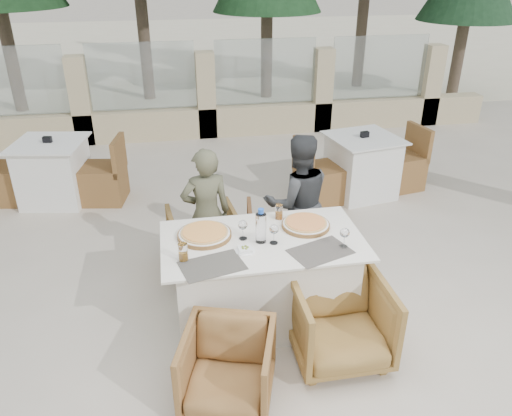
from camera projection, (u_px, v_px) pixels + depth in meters
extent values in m
plane|color=beige|center=(259.00, 311.00, 4.36)|extent=(80.00, 80.00, 0.00)
cube|color=#F4EAC7|center=(182.00, 48.00, 16.63)|extent=(30.00, 16.00, 0.01)
cube|color=#524E47|center=(212.00, 266.00, 3.61)|extent=(0.51, 0.40, 0.00)
cube|color=#544E48|center=(320.00, 251.00, 3.78)|extent=(0.52, 0.43, 0.00)
cylinder|color=orange|center=(204.00, 233.00, 3.98)|extent=(0.54, 0.54, 0.06)
cylinder|color=#E8551F|center=(306.00, 224.00, 4.12)|extent=(0.48, 0.48, 0.05)
cylinder|color=silver|center=(261.00, 226.00, 3.85)|extent=(0.09, 0.09, 0.29)
cylinder|color=#C37C1B|center=(183.00, 252.00, 3.65)|extent=(0.09, 0.09, 0.14)
cylinder|color=orange|center=(279.00, 212.00, 4.23)|extent=(0.08, 0.08, 0.13)
imported|color=olive|center=(204.00, 239.00, 4.87)|extent=(0.71, 0.73, 0.60)
imported|color=#9C6238|center=(277.00, 231.00, 5.07)|extent=(0.66, 0.68, 0.55)
imported|color=olive|center=(228.00, 368.00, 3.38)|extent=(0.76, 0.77, 0.56)
imported|color=olive|center=(340.00, 320.00, 3.75)|extent=(0.71, 0.73, 0.66)
imported|color=#595A41|center=(206.00, 214.00, 4.62)|extent=(0.50, 0.36, 1.28)
imported|color=#383A3D|center=(298.00, 203.00, 4.74)|extent=(0.67, 0.53, 1.36)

